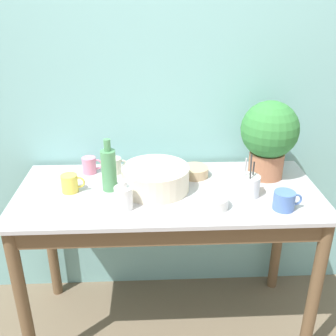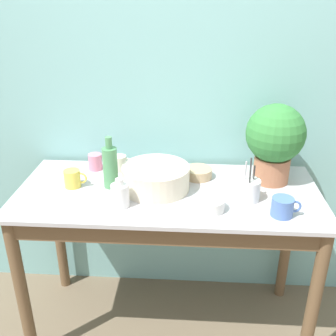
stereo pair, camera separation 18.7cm
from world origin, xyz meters
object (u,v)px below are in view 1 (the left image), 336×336
bowl_small_tan (195,172)px  mug_yellow (70,183)px  mug_pink (90,165)px  bowl_small_enamel_white (213,202)px  bottle_tall (109,169)px  bowl_wash_large (155,178)px  mug_blue (284,201)px  bottle_short (124,197)px  utensil_cup (249,186)px  mug_cream (115,165)px  potted_plant (269,135)px

bowl_small_tan → mug_yellow: bearing=-166.9°
mug_pink → bowl_small_enamel_white: size_ratio=0.79×
bottle_tall → mug_yellow: size_ratio=2.29×
bowl_wash_large → mug_blue: size_ratio=2.54×
bowl_wash_large → bowl_small_enamel_white: size_ratio=2.44×
mug_pink → bottle_short: bearing=-62.2°
bottle_short → bowl_small_enamel_white: size_ratio=1.01×
bottle_tall → bowl_small_tan: size_ratio=1.84×
bottle_tall → utensil_cup: size_ratio=1.21×
mug_yellow → bottle_short: bearing=-33.0°
bottle_tall → mug_yellow: bearing=-175.9°
bowl_small_enamel_white → mug_yellow: bearing=164.8°
mug_yellow → bowl_wash_large: bearing=0.7°
bottle_short → utensil_cup: utensil_cup is taller
mug_cream → mug_pink: (-0.13, 0.01, 0.00)m
potted_plant → mug_blue: 0.39m
potted_plant → bowl_small_tan: (-0.37, 0.02, -0.20)m
bowl_wash_large → mug_yellow: 0.41m
potted_plant → mug_yellow: bearing=-172.5°
bowl_wash_large → mug_pink: 0.40m
bottle_short → mug_cream: size_ratio=1.28×
utensil_cup → potted_plant: bearing=56.3°
mug_yellow → bowl_small_tan: bearing=13.1°
bottle_short → utensil_cup: 0.59m
bowl_wash_large → mug_yellow: (-0.41, -0.00, -0.02)m
potted_plant → bowl_small_enamel_white: (-0.32, -0.31, -0.20)m
bottle_tall → bowl_small_tan: (0.43, 0.13, -0.08)m
mug_blue → utensil_cup: size_ratio=0.60×
bottle_tall → mug_blue: bottle_tall is taller
bottle_short → bowl_small_enamel_white: 0.40m
mug_cream → mug_blue: size_ratio=0.83×
bottle_short → bowl_small_tan: 0.48m
mug_cream → mug_yellow: size_ratio=0.93×
mug_cream → mug_pink: size_ratio=1.00×
mug_yellow → mug_blue: 1.00m
mug_cream → bowl_small_enamel_white: mug_cream is taller
bowl_small_tan → utensil_cup: utensil_cup is taller
bottle_tall → bottle_short: 0.21m
bottle_tall → bowl_small_enamel_white: bottle_tall is taller
bottle_tall → mug_pink: bearing=122.1°
mug_yellow → mug_pink: bearing=72.6°
mug_pink → utensil_cup: (0.78, -0.29, 0.01)m
bowl_wash_large → bowl_small_enamel_white: bearing=-36.0°
bowl_small_enamel_white → utensil_cup: 0.21m
bowl_wash_large → mug_yellow: size_ratio=2.86×
bowl_wash_large → bottle_short: bottle_short is taller
mug_blue → utensil_cup: bearing=134.5°
bowl_wash_large → bottle_tall: 0.23m
utensil_cup → bowl_wash_large: bearing=169.4°
mug_cream → utensil_cup: 0.71m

